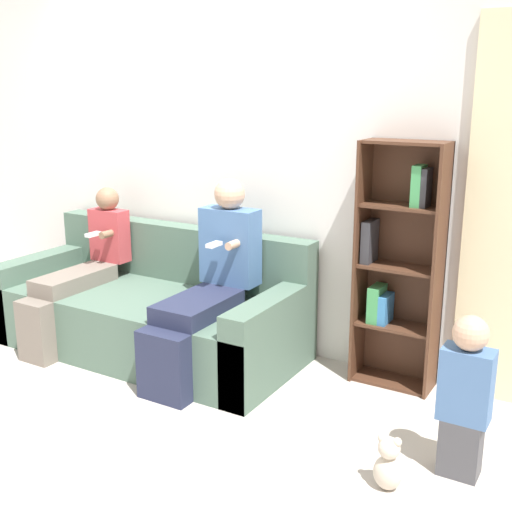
{
  "coord_description": "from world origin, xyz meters",
  "views": [
    {
      "loc": [
        2.64,
        -2.68,
        1.78
      ],
      "look_at": [
        0.69,
        0.62,
        0.77
      ],
      "focal_mm": 45.0,
      "sensor_mm": 36.0,
      "label": 1
    }
  ],
  "objects_px": {
    "child_seated": "(80,270)",
    "adult_seated": "(209,280)",
    "couch": "(151,312)",
    "bookshelf": "(398,264)",
    "toddler_standing": "(465,395)",
    "teddy_bear": "(388,464)"
  },
  "relations": [
    {
      "from": "child_seated",
      "to": "adult_seated",
      "type": "bearing_deg",
      "value": 2.45
    },
    {
      "from": "couch",
      "to": "child_seated",
      "type": "height_order",
      "value": "child_seated"
    },
    {
      "from": "child_seated",
      "to": "bookshelf",
      "type": "height_order",
      "value": "bookshelf"
    },
    {
      "from": "toddler_standing",
      "to": "teddy_bear",
      "type": "bearing_deg",
      "value": -131.23
    },
    {
      "from": "teddy_bear",
      "to": "child_seated",
      "type": "bearing_deg",
      "value": 166.68
    },
    {
      "from": "child_seated",
      "to": "toddler_standing",
      "type": "relative_size",
      "value": 1.35
    },
    {
      "from": "couch",
      "to": "bookshelf",
      "type": "relative_size",
      "value": 1.44
    },
    {
      "from": "couch",
      "to": "toddler_standing",
      "type": "bearing_deg",
      "value": -11.14
    },
    {
      "from": "adult_seated",
      "to": "toddler_standing",
      "type": "height_order",
      "value": "adult_seated"
    },
    {
      "from": "teddy_bear",
      "to": "bookshelf",
      "type": "bearing_deg",
      "value": 107.97
    },
    {
      "from": "toddler_standing",
      "to": "teddy_bear",
      "type": "height_order",
      "value": "toddler_standing"
    },
    {
      "from": "adult_seated",
      "to": "child_seated",
      "type": "distance_m",
      "value": 1.08
    },
    {
      "from": "bookshelf",
      "to": "teddy_bear",
      "type": "distance_m",
      "value": 1.31
    },
    {
      "from": "adult_seated",
      "to": "child_seated",
      "type": "xyz_separation_m",
      "value": [
        -1.07,
        -0.05,
        -0.08
      ]
    },
    {
      "from": "bookshelf",
      "to": "toddler_standing",
      "type": "bearing_deg",
      "value": -53.02
    },
    {
      "from": "bookshelf",
      "to": "teddy_bear",
      "type": "xyz_separation_m",
      "value": [
        0.35,
        -1.09,
        -0.63
      ]
    },
    {
      "from": "child_seated",
      "to": "bookshelf",
      "type": "xyz_separation_m",
      "value": [
        2.13,
        0.5,
        0.23
      ]
    },
    {
      "from": "child_seated",
      "to": "teddy_bear",
      "type": "xyz_separation_m",
      "value": [
        2.49,
        -0.59,
        -0.41
      ]
    },
    {
      "from": "child_seated",
      "to": "teddy_bear",
      "type": "height_order",
      "value": "child_seated"
    },
    {
      "from": "child_seated",
      "to": "bookshelf",
      "type": "distance_m",
      "value": 2.21
    },
    {
      "from": "couch",
      "to": "toddler_standing",
      "type": "relative_size",
      "value": 2.69
    },
    {
      "from": "adult_seated",
      "to": "teddy_bear",
      "type": "relative_size",
      "value": 4.5
    }
  ]
}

